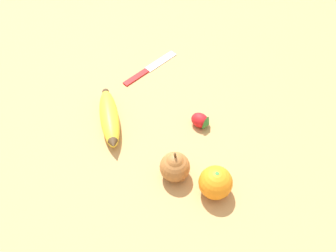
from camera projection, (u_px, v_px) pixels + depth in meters
ground_plane at (126, 125)px, 0.94m from camera, size 3.00×3.00×0.00m
banana at (109, 118)px, 0.93m from camera, size 0.19×0.05×0.04m
orange at (216, 183)px, 0.80m from camera, size 0.07×0.07×0.07m
pear at (175, 166)px, 0.83m from camera, size 0.06×0.06×0.08m
strawberry at (201, 121)px, 0.93m from camera, size 0.06×0.06×0.03m
paring_knife at (148, 69)px, 1.06m from camera, size 0.11×0.16×0.01m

